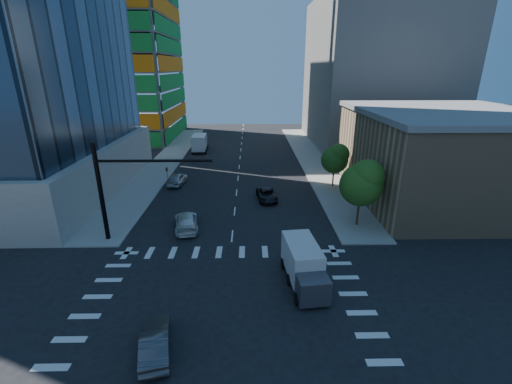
{
  "coord_description": "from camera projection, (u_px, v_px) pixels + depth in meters",
  "views": [
    {
      "loc": [
        1.73,
        -17.15,
        15.13
      ],
      "look_at": [
        2.2,
        8.0,
        5.92
      ],
      "focal_mm": 24.0,
      "sensor_mm": 36.0,
      "label": 1
    }
  ],
  "objects": [
    {
      "name": "ground",
      "position": [
        223.0,
        326.0,
        21.27
      ],
      "size": [
        160.0,
        160.0,
        0.0
      ],
      "primitive_type": "plane",
      "color": "black",
      "rests_on": "ground"
    },
    {
      "name": "road_markings",
      "position": [
        223.0,
        325.0,
        21.27
      ],
      "size": [
        20.0,
        20.0,
        0.01
      ],
      "primitive_type": "cube",
      "color": "silver",
      "rests_on": "ground"
    },
    {
      "name": "sidewalk_ne",
      "position": [
        312.0,
        160.0,
        59.02
      ],
      "size": [
        5.0,
        60.0,
        0.15
      ],
      "primitive_type": "cube",
      "color": "gray",
      "rests_on": "ground"
    },
    {
      "name": "sidewalk_nw",
      "position": [
        167.0,
        160.0,
        58.58
      ],
      "size": [
        5.0,
        60.0,
        0.15
      ],
      "primitive_type": "cube",
      "color": "gray",
      "rests_on": "ground"
    },
    {
      "name": "construction_building",
      "position": [
        108.0,
        18.0,
        70.47
      ],
      "size": [
        25.16,
        34.5,
        70.6
      ],
      "color": "slate",
      "rests_on": "ground"
    },
    {
      "name": "commercial_building",
      "position": [
        446.0,
        155.0,
        40.54
      ],
      "size": [
        20.5,
        22.5,
        10.6
      ],
      "color": "tan",
      "rests_on": "ground"
    },
    {
      "name": "bg_building_ne",
      "position": [
        375.0,
        73.0,
        68.56
      ],
      "size": [
        24.0,
        30.0,
        28.0
      ],
      "primitive_type": "cube",
      "color": "slate",
      "rests_on": "ground"
    },
    {
      "name": "signal_mast_nw",
      "position": [
        117.0,
        184.0,
        30.01
      ],
      "size": [
        10.2,
        0.4,
        9.0
      ],
      "color": "black",
      "rests_on": "sidewalk_nw"
    },
    {
      "name": "tree_south",
      "position": [
        363.0,
        182.0,
        32.93
      ],
      "size": [
        4.16,
        4.16,
        6.82
      ],
      "color": "#382316",
      "rests_on": "sidewalk_ne"
    },
    {
      "name": "tree_north",
      "position": [
        336.0,
        158.0,
        44.45
      ],
      "size": [
        3.54,
        3.52,
        5.78
      ],
      "color": "#382316",
      "rests_on": "sidewalk_ne"
    },
    {
      "name": "car_nb_far",
      "position": [
        267.0,
        195.0,
        41.22
      ],
      "size": [
        2.69,
        4.89,
        1.3
      ],
      "primitive_type": "imported",
      "rotation": [
        0.0,
        0.0,
        0.12
      ],
      "color": "black",
      "rests_on": "ground"
    },
    {
      "name": "car_sb_near",
      "position": [
        186.0,
        221.0,
        33.82
      ],
      "size": [
        3.12,
        5.6,
        1.53
      ],
      "primitive_type": "imported",
      "rotation": [
        0.0,
        0.0,
        3.33
      ],
      "color": "silver",
      "rests_on": "ground"
    },
    {
      "name": "car_sb_mid",
      "position": [
        177.0,
        179.0,
        46.55
      ],
      "size": [
        2.36,
        4.88,
        1.61
      ],
      "primitive_type": "imported",
      "rotation": [
        0.0,
        0.0,
        3.04
      ],
      "color": "#AEB1B6",
      "rests_on": "ground"
    },
    {
      "name": "car_sb_cross",
      "position": [
        155.0,
        341.0,
        19.08
      ],
      "size": [
        2.48,
        4.66,
        1.46
      ],
      "primitive_type": "imported",
      "rotation": [
        0.0,
        0.0,
        3.36
      ],
      "color": "#424246",
      "rests_on": "ground"
    },
    {
      "name": "box_truck_near",
      "position": [
        305.0,
        270.0,
        24.82
      ],
      "size": [
        2.98,
        5.83,
        2.94
      ],
      "rotation": [
        0.0,
        0.0,
        0.11
      ],
      "color": "black",
      "rests_on": "ground"
    },
    {
      "name": "box_truck_far",
      "position": [
        200.0,
        144.0,
        64.97
      ],
      "size": [
        2.86,
        6.26,
        3.24
      ],
      "rotation": [
        0.0,
        0.0,
        3.18
      ],
      "color": "black",
      "rests_on": "ground"
    }
  ]
}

